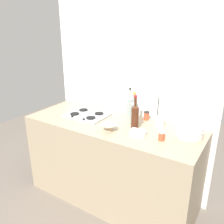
{
  "coord_description": "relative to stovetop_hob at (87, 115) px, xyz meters",
  "views": [
    {
      "loc": [
        1.17,
        -1.86,
        1.82
      ],
      "look_at": [
        0.0,
        0.0,
        1.02
      ],
      "focal_mm": 37.9,
      "sensor_mm": 36.0,
      "label": 1
    }
  ],
  "objects": [
    {
      "name": "ground_plane",
      "position": [
        0.33,
        -0.02,
        -0.91
      ],
      "size": [
        6.0,
        6.0,
        0.0
      ],
      "primitive_type": "plane",
      "color": "#6B6056",
      "rests_on": "ground"
    },
    {
      "name": "counter_block",
      "position": [
        0.33,
        -0.02,
        -0.46
      ],
      "size": [
        1.8,
        0.7,
        0.9
      ],
      "primitive_type": "cube",
      "color": "tan",
      "rests_on": "ground"
    },
    {
      "name": "backsplash_panel",
      "position": [
        0.33,
        0.36,
        0.16
      ],
      "size": [
        1.9,
        0.06,
        2.16
      ],
      "primitive_type": "cube",
      "color": "white",
      "rests_on": "ground"
    },
    {
      "name": "stovetop_hob",
      "position": [
        0.0,
        0.0,
        0.0
      ],
      "size": [
        0.43,
        0.33,
        0.04
      ],
      "color": "#B2B2B7",
      "rests_on": "counter_block"
    },
    {
      "name": "plate_stack",
      "position": [
        1.07,
        0.09,
        0.04
      ],
      "size": [
        0.26,
        0.26,
        0.1
      ],
      "color": "silver",
      "rests_on": "counter_block"
    },
    {
      "name": "wine_bottle_leftmost",
      "position": [
        0.53,
        0.07,
        0.12
      ],
      "size": [
        0.08,
        0.08,
        0.33
      ],
      "color": "gray",
      "rests_on": "counter_block"
    },
    {
      "name": "wine_bottle_mid_left",
      "position": [
        0.59,
        -0.03,
        0.11
      ],
      "size": [
        0.07,
        0.07,
        0.33
      ],
      "color": "#472314",
      "rests_on": "counter_block"
    },
    {
      "name": "wine_bottle_mid_right",
      "position": [
        0.4,
        0.22,
        0.1
      ],
      "size": [
        0.07,
        0.07,
        0.32
      ],
      "color": "gray",
      "rests_on": "counter_block"
    },
    {
      "name": "mixing_bowl",
      "position": [
        0.4,
        -0.19,
        0.02
      ],
      "size": [
        0.15,
        0.15,
        0.06
      ],
      "color": "beige",
      "rests_on": "counter_block"
    },
    {
      "name": "butter_dish",
      "position": [
        0.68,
        -0.14,
        0.01
      ],
      "size": [
        0.15,
        0.1,
        0.05
      ],
      "primitive_type": "cube",
      "rotation": [
        0.0,
        0.0,
        0.11
      ],
      "color": "white",
      "rests_on": "counter_block"
    },
    {
      "name": "utensil_crock",
      "position": [
        0.77,
        0.15,
        0.05
      ],
      "size": [
        0.09,
        0.09,
        0.31
      ],
      "color": "silver",
      "rests_on": "counter_block"
    },
    {
      "name": "condiment_jar_front",
      "position": [
        0.89,
        -0.11,
        0.03
      ],
      "size": [
        0.06,
        0.06,
        0.08
      ],
      "color": "#C64C2D",
      "rests_on": "counter_block"
    },
    {
      "name": "condiment_jar_rear",
      "position": [
        0.59,
        0.24,
        0.03
      ],
      "size": [
        0.06,
        0.06,
        0.09
      ],
      "color": "#C64C2D",
      "rests_on": "counter_block"
    }
  ]
}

